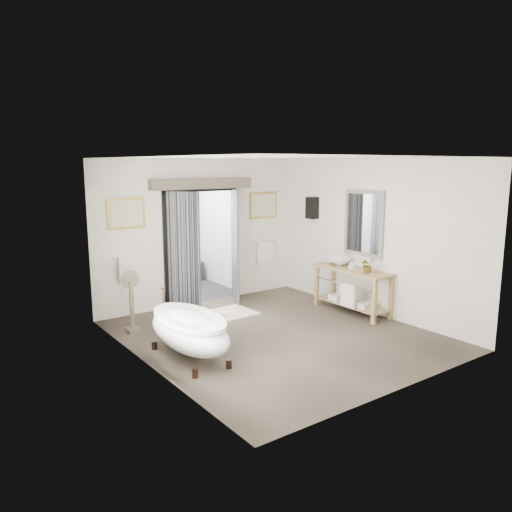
% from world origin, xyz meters
% --- Properties ---
extents(ground_plane, '(5.00, 5.00, 0.00)m').
position_xyz_m(ground_plane, '(0.00, 0.00, 0.00)').
color(ground_plane, brown).
extents(room_shell, '(4.52, 5.02, 2.91)m').
position_xyz_m(room_shell, '(-0.04, -0.13, 1.86)').
color(room_shell, silver).
rests_on(room_shell, ground_plane).
extents(shower_room, '(2.22, 2.01, 2.51)m').
position_xyz_m(shower_room, '(0.00, 3.99, 0.91)').
color(shower_room, black).
rests_on(shower_room, ground_plane).
extents(back_wall_dressing, '(3.82, 0.77, 2.52)m').
position_xyz_m(back_wall_dressing, '(0.00, 2.32, 1.56)').
color(back_wall_dressing, black).
rests_on(back_wall_dressing, ground_plane).
extents(clawfoot_tub, '(0.81, 1.81, 0.89)m').
position_xyz_m(clawfoot_tub, '(-1.66, -0.04, 0.43)').
color(clawfoot_tub, '#332217').
rests_on(clawfoot_tub, ground_plane).
extents(vanity, '(0.57, 1.60, 0.85)m').
position_xyz_m(vanity, '(1.95, 0.18, 0.51)').
color(vanity, tan).
rests_on(vanity, ground_plane).
extents(pedestal_mirror, '(0.32, 0.21, 1.08)m').
position_xyz_m(pedestal_mirror, '(-1.88, 1.56, 0.46)').
color(pedestal_mirror, '#706450').
rests_on(pedestal_mirror, ground_plane).
extents(rug, '(1.23, 0.85, 0.01)m').
position_xyz_m(rug, '(-0.12, 1.49, 0.01)').
color(rug, beige).
rests_on(rug, ground_plane).
extents(slippers, '(0.36, 0.26, 0.05)m').
position_xyz_m(slippers, '(-0.26, 1.39, 0.04)').
color(slippers, silver).
rests_on(slippers, rug).
extents(basin, '(0.51, 0.51, 0.16)m').
position_xyz_m(basin, '(1.96, 0.55, 0.93)').
color(basin, white).
rests_on(basin, vanity).
extents(plant, '(0.29, 0.26, 0.29)m').
position_xyz_m(plant, '(1.94, -0.19, 1.00)').
color(plant, gray).
rests_on(plant, vanity).
extents(soap_bottle_a, '(0.10, 0.10, 0.18)m').
position_xyz_m(soap_bottle_a, '(1.92, 0.18, 0.94)').
color(soap_bottle_a, gray).
rests_on(soap_bottle_a, vanity).
extents(soap_bottle_b, '(0.15, 0.15, 0.15)m').
position_xyz_m(soap_bottle_b, '(1.98, 0.81, 0.93)').
color(soap_bottle_b, gray).
rests_on(soap_bottle_b, vanity).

